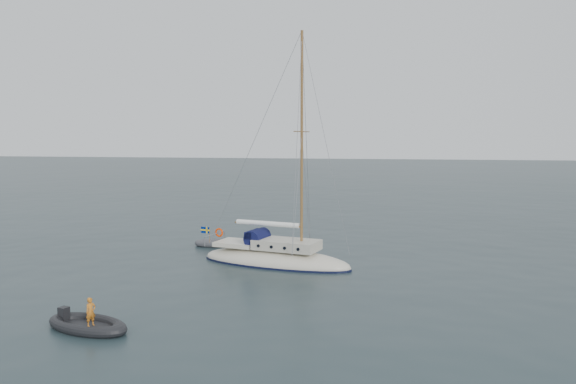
# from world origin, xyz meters

# --- Properties ---
(ground) EXTENTS (300.00, 300.00, 0.00)m
(ground) POSITION_xyz_m (0.00, 0.00, 0.00)
(ground) COLOR black
(ground) RESTS_ON ground
(sailboat) EXTENTS (8.88, 2.66, 12.65)m
(sailboat) POSITION_xyz_m (-1.66, -1.25, 0.96)
(sailboat) COLOR beige
(sailboat) RESTS_ON ground
(dinghy) EXTENTS (2.80, 1.26, 0.40)m
(dinghy) POSITION_xyz_m (-6.35, 2.91, 0.18)
(dinghy) COLOR #535358
(dinghy) RESTS_ON ground
(rib) EXTENTS (3.39, 1.54, 1.19)m
(rib) POSITION_xyz_m (-5.88, -12.57, 0.19)
(rib) COLOR black
(rib) RESTS_ON ground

